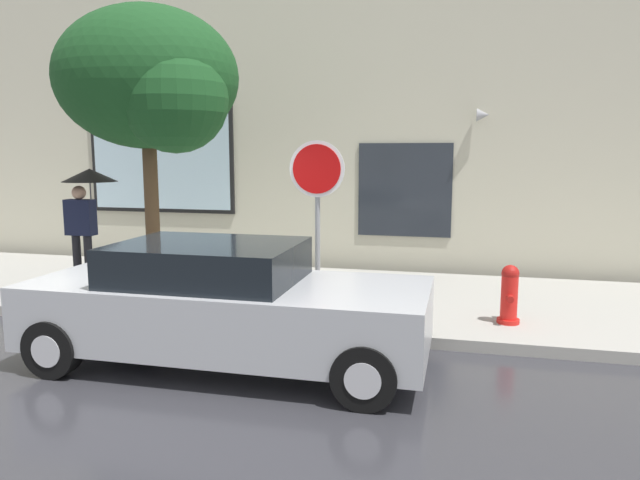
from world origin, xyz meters
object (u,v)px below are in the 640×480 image
(parked_car, at_px, (225,305))
(fire_hydrant, at_px, (509,295))
(pedestrian_with_umbrella, at_px, (86,195))
(stop_sign, at_px, (317,194))
(street_tree, at_px, (152,83))

(parked_car, bearing_deg, fire_hydrant, 31.09)
(pedestrian_with_umbrella, bearing_deg, fire_hydrant, -5.80)
(fire_hydrant, bearing_deg, pedestrian_with_umbrella, 174.20)
(pedestrian_with_umbrella, distance_m, stop_sign, 4.42)
(parked_car, relative_size, fire_hydrant, 5.69)
(parked_car, xyz_separation_m, fire_hydrant, (3.25, 1.96, -0.16))
(parked_car, distance_m, fire_hydrant, 3.79)
(parked_car, bearing_deg, stop_sign, 67.27)
(fire_hydrant, height_order, stop_sign, stop_sign)
(pedestrian_with_umbrella, relative_size, street_tree, 0.45)
(street_tree, relative_size, stop_sign, 1.83)
(fire_hydrant, distance_m, stop_sign, 2.91)
(street_tree, distance_m, stop_sign, 3.15)
(parked_car, xyz_separation_m, pedestrian_with_umbrella, (-3.62, 2.65, 1.00))
(parked_car, distance_m, pedestrian_with_umbrella, 4.60)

